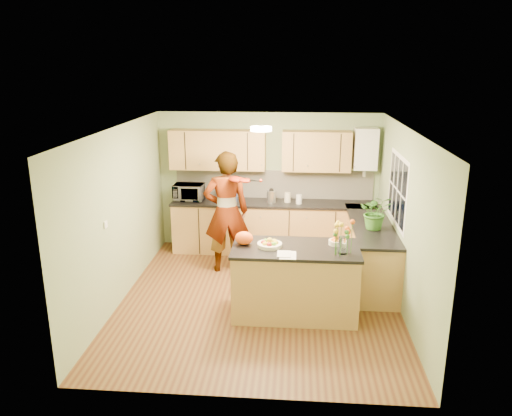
{
  "coord_description": "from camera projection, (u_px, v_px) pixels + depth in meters",
  "views": [
    {
      "loc": [
        0.49,
        -6.64,
        3.36
      ],
      "look_at": [
        -0.09,
        0.5,
        1.25
      ],
      "focal_mm": 35.0,
      "sensor_mm": 36.0,
      "label": 1
    }
  ],
  "objects": [
    {
      "name": "microwave",
      "position": [
        189.0,
        192.0,
        9.02
      ],
      "size": [
        0.54,
        0.38,
        0.29
      ],
      "primitive_type": "imported",
      "rotation": [
        0.0,
        0.0,
        -0.03
      ],
      "color": "white",
      "rests_on": "back_counter"
    },
    {
      "name": "upper_cabinets",
      "position": [
        258.0,
        150.0,
        8.82
      ],
      "size": [
        3.2,
        0.34,
        0.7
      ],
      "color": "#A98243",
      "rests_on": "wall_back"
    },
    {
      "name": "wall_back",
      "position": [
        268.0,
        181.0,
        9.14
      ],
      "size": [
        4.0,
        0.02,
        2.5
      ],
      "primitive_type": "cube",
      "color": "#89A475",
      "rests_on": "floor"
    },
    {
      "name": "splashback",
      "position": [
        274.0,
        184.0,
        9.13
      ],
      "size": [
        3.6,
        0.02,
        0.52
      ],
      "primitive_type": "cube",
      "color": "beige",
      "rests_on": "back_counter"
    },
    {
      "name": "papers",
      "position": [
        288.0,
        255.0,
        6.38
      ],
      "size": [
        0.21,
        0.29,
        0.01
      ],
      "primitive_type": "cube",
      "color": "white",
      "rests_on": "peninsula_island"
    },
    {
      "name": "kettle",
      "position": [
        271.0,
        196.0,
        8.87
      ],
      "size": [
        0.16,
        0.16,
        0.3
      ],
      "rotation": [
        0.0,
        0.0,
        -0.2
      ],
      "color": "silver",
      "rests_on": "back_counter"
    },
    {
      "name": "orange_bowl",
      "position": [
        337.0,
        241.0,
        6.74
      ],
      "size": [
        0.22,
        0.22,
        0.13
      ],
      "color": "#F0E3C0",
      "rests_on": "peninsula_island"
    },
    {
      "name": "orange_bag",
      "position": [
        244.0,
        238.0,
        6.73
      ],
      "size": [
        0.29,
        0.27,
        0.18
      ],
      "primitive_type": "ellipsoid",
      "rotation": [
        0.0,
        0.0,
        0.31
      ],
      "color": "#FF5915",
      "rests_on": "peninsula_island"
    },
    {
      "name": "ceiling",
      "position": [
        259.0,
        129.0,
        6.63
      ],
      "size": [
        4.0,
        4.5,
        0.02
      ],
      "primitive_type": "cube",
      "color": "silver",
      "rests_on": "wall_back"
    },
    {
      "name": "back_counter",
      "position": [
        273.0,
        227.0,
        9.06
      ],
      "size": [
        3.64,
        0.62,
        0.94
      ],
      "color": "#A98243",
      "rests_on": "floor"
    },
    {
      "name": "violinist",
      "position": [
        226.0,
        212.0,
        8.11
      ],
      "size": [
        0.83,
        0.65,
        2.01
      ],
      "primitive_type": "imported",
      "rotation": [
        0.0,
        0.0,
        3.39
      ],
      "color": "tan",
      "rests_on": "floor"
    },
    {
      "name": "window_right",
      "position": [
        397.0,
        190.0,
        7.32
      ],
      "size": [
        0.01,
        1.3,
        1.05
      ],
      "color": "white",
      "rests_on": "wall_right"
    },
    {
      "name": "blue_box",
      "position": [
        228.0,
        194.0,
        8.98
      ],
      "size": [
        0.35,
        0.3,
        0.24
      ],
      "primitive_type": "cube",
      "rotation": [
        0.0,
        0.0,
        0.3
      ],
      "color": "navy",
      "rests_on": "back_counter"
    },
    {
      "name": "wall_front",
      "position": [
        242.0,
        288.0,
        4.84
      ],
      "size": [
        4.0,
        0.02,
        2.5
      ],
      "primitive_type": "cube",
      "color": "#89A475",
      "rests_on": "floor"
    },
    {
      "name": "potted_plant",
      "position": [
        376.0,
        212.0,
        7.42
      ],
      "size": [
        0.49,
        0.43,
        0.53
      ],
      "primitive_type": "imported",
      "rotation": [
        0.0,
        0.0,
        -0.03
      ],
      "color": "#387426",
      "rests_on": "right_counter"
    },
    {
      "name": "jar_white",
      "position": [
        299.0,
        199.0,
        8.81
      ],
      "size": [
        0.11,
        0.11,
        0.16
      ],
      "primitive_type": "cylinder",
      "rotation": [
        0.0,
        0.0,
        0.02
      ],
      "color": "white",
      "rests_on": "back_counter"
    },
    {
      "name": "right_counter",
      "position": [
        370.0,
        251.0,
        7.89
      ],
      "size": [
        0.62,
        2.24,
        0.94
      ],
      "color": "#A98243",
      "rests_on": "floor"
    },
    {
      "name": "fruit_dish",
      "position": [
        270.0,
        243.0,
        6.67
      ],
      "size": [
        0.33,
        0.33,
        0.12
      ],
      "color": "#F0E3C0",
      "rests_on": "peninsula_island"
    },
    {
      "name": "wall_right",
      "position": [
        405.0,
        222.0,
        6.83
      ],
      "size": [
        0.02,
        4.5,
        2.5
      ],
      "primitive_type": "cube",
      "color": "#89A475",
      "rests_on": "floor"
    },
    {
      "name": "violin",
      "position": [
        237.0,
        179.0,
        7.71
      ],
      "size": [
        0.7,
        0.61,
        0.18
      ],
      "primitive_type": null,
      "rotation": [
        0.17,
        0.0,
        -0.61
      ],
      "color": "#550E05",
      "rests_on": "violinist"
    },
    {
      "name": "boiler",
      "position": [
        366.0,
        149.0,
        8.67
      ],
      "size": [
        0.4,
        0.3,
        0.86
      ],
      "color": "white",
      "rests_on": "wall_back"
    },
    {
      "name": "ceiling_lamp",
      "position": [
        261.0,
        129.0,
        6.93
      ],
      "size": [
        0.3,
        0.3,
        0.07
      ],
      "color": "#FFEABF",
      "rests_on": "ceiling"
    },
    {
      "name": "floor",
      "position": [
        259.0,
        299.0,
        7.34
      ],
      "size": [
        4.5,
        4.5,
        0.0
      ],
      "primitive_type": "plane",
      "color": "#552D18",
      "rests_on": "ground"
    },
    {
      "name": "flower_vase",
      "position": [
        343.0,
        229.0,
        6.35
      ],
      "size": [
        0.27,
        0.27,
        0.5
      ],
      "rotation": [
        0.0,
        0.0,
        -0.08
      ],
      "color": "silver",
      "rests_on": "peninsula_island"
    },
    {
      "name": "jar_cream",
      "position": [
        288.0,
        197.0,
        8.9
      ],
      "size": [
        0.15,
        0.15,
        0.17
      ],
      "primitive_type": "cylinder",
      "rotation": [
        0.0,
        0.0,
        -0.36
      ],
      "color": "#F0E3C0",
      "rests_on": "back_counter"
    },
    {
      "name": "wall_left",
      "position": [
        120.0,
        215.0,
        7.14
      ],
      "size": [
        0.02,
        4.5,
        2.5
      ],
      "primitive_type": "cube",
      "color": "#89A475",
      "rests_on": "floor"
    },
    {
      "name": "light_switch",
      "position": [
        106.0,
        225.0,
        6.55
      ],
      "size": [
        0.02,
        0.09,
        0.09
      ],
      "primitive_type": "cube",
      "color": "white",
      "rests_on": "wall_left"
    },
    {
      "name": "peninsula_island",
      "position": [
        295.0,
        281.0,
        6.8
      ],
      "size": [
        1.7,
        0.87,
        0.98
      ],
      "color": "#A98243",
      "rests_on": "floor"
    }
  ]
}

